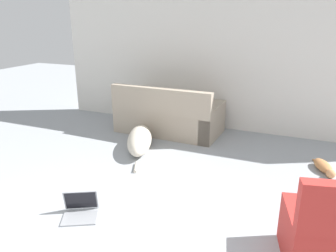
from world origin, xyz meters
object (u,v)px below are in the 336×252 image
dog (140,139)px  side_chair (326,235)px  laptop_open (80,208)px  cat (324,167)px  couch (168,117)px

dog → side_chair: 3.15m
laptop_open → side_chair: size_ratio=0.52×
dog → side_chair: bearing=-146.5°
cat → side_chair: 1.99m
couch → laptop_open: 2.80m
side_chair → laptop_open: bearing=-8.9°
couch → dog: bearing=84.1°
couch → side_chair: size_ratio=2.07×
dog → couch: bearing=-30.9°
cat → laptop_open: size_ratio=1.28×
cat → side_chair: size_ratio=0.66×
couch → side_chair: side_chair is taller
dog → laptop_open: size_ratio=3.27×
dog → cat: size_ratio=2.55×
laptop_open → side_chair: 2.36m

